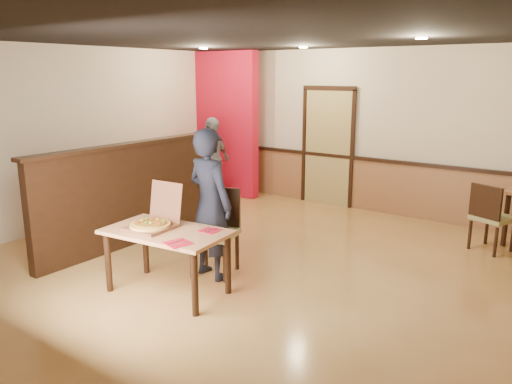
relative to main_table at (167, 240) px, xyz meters
The scene contains 21 objects.
floor 1.27m from the main_table, 69.24° to the left, with size 7.00×7.00×0.00m, color tan.
ceiling 2.45m from the main_table, 69.24° to the left, with size 7.00×7.00×0.00m, color black.
wall_back 4.62m from the main_table, 85.05° to the left, with size 7.00×7.00×0.00m, color beige.
wall_left 3.37m from the main_table, 161.54° to the left, with size 7.00×7.00×0.00m, color beige.
wainscot_back 4.53m from the main_table, 85.02° to the left, with size 7.00×0.04×0.90m, color #905C39.
chair_rail_back 4.51m from the main_table, 84.99° to the left, with size 7.00×0.06×0.06m, color black.
back_door 4.54m from the main_table, 95.17° to the left, with size 0.90×0.06×2.10m, color tan.
booth_partition 1.82m from the main_table, 152.48° to the left, with size 0.20×3.10×1.44m.
red_accent_panel 4.82m from the main_table, 121.84° to the left, with size 1.60×0.20×2.78m, color #B80D27.
spot_a 4.05m from the main_table, 123.91° to the left, with size 0.14×0.14×0.02m, color #FFEAB2.
spot_b 4.17m from the main_table, 96.56° to the left, with size 0.14×0.14×0.02m, color #FFEAB2.
spot_c 3.79m from the main_table, 54.75° to the left, with size 0.14×0.14×0.02m, color #FFEAB2.
main_table is the anchor object (origin of this frame).
diner_chair 0.78m from the main_table, 86.13° to the left, with size 0.64×0.64×1.02m.
side_chair_left 4.34m from the main_table, 53.22° to the left, with size 0.61×0.61×0.94m.
diner 0.69m from the main_table, 82.33° to the left, with size 0.65×0.43×1.78m, color black.
passerby 3.89m from the main_table, 123.23° to the left, with size 0.94×0.39×1.61m, color gray.
pizza_box 0.24m from the main_table, behind, with size 0.48×0.55×0.47m.
pizza 0.24m from the main_table, 158.48° to the right, with size 0.44×0.44×0.03m, color gold.
napkin_near 0.48m from the main_table, 30.41° to the right, with size 0.29×0.29×0.01m.
napkin_far 0.49m from the main_table, 33.66° to the left, with size 0.21×0.21×0.01m.
Camera 1 is at (3.39, -4.66, 2.37)m, focal length 35.00 mm.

